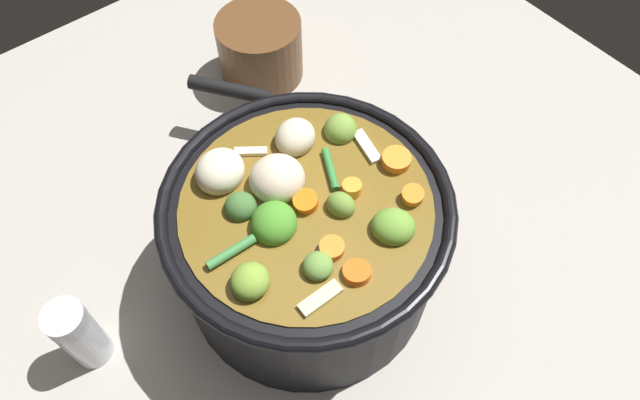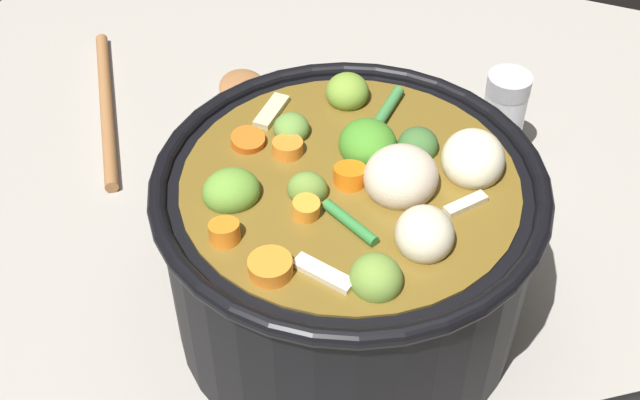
{
  "view_description": "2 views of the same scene",
  "coord_description": "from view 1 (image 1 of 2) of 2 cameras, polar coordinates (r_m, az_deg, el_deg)",
  "views": [
    {
      "loc": [
        0.23,
        -0.17,
        0.59
      ],
      "look_at": [
        -0.0,
        0.02,
        0.13
      ],
      "focal_mm": 32.7,
      "sensor_mm": 36.0,
      "label": 1
    },
    {
      "loc": [
        -0.14,
        0.4,
        0.54
      ],
      "look_at": [
        0.01,
        0.02,
        0.14
      ],
      "focal_mm": 47.6,
      "sensor_mm": 36.0,
      "label": 2
    }
  ],
  "objects": [
    {
      "name": "ground_plane",
      "position": [
        0.66,
        -1.12,
        -7.13
      ],
      "size": [
        1.1,
        1.1,
        0.0
      ],
      "primitive_type": "plane",
      "color": "#9E998E"
    },
    {
      "name": "cooking_pot",
      "position": [
        0.59,
        -1.28,
        -3.78
      ],
      "size": [
        0.28,
        0.28,
        0.17
      ],
      "color": "black",
      "rests_on": "ground_plane"
    },
    {
      "name": "salt_shaker",
      "position": [
        0.62,
        -22.49,
        -12.04
      ],
      "size": [
        0.04,
        0.04,
        0.1
      ],
      "color": "silver",
      "rests_on": "ground_plane"
    },
    {
      "name": "small_saucepan",
      "position": [
        0.81,
        -5.95,
        14.41
      ],
      "size": [
        0.17,
        0.18,
        0.09
      ],
      "color": "brown",
      "rests_on": "ground_plane"
    }
  ]
}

